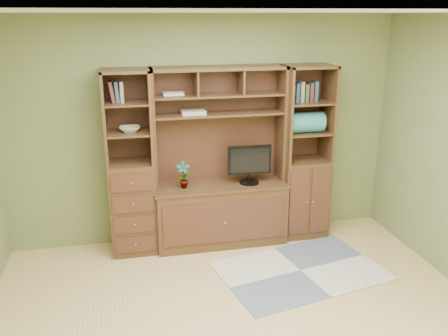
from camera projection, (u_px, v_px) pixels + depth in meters
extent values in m
cube|color=#D8B371|center=(247.00, 334.00, 4.02)|extent=(4.60, 4.10, 0.04)
cube|color=white|center=(253.00, 12.00, 3.21)|extent=(4.60, 4.10, 0.04)
cube|color=olive|center=(204.00, 131.00, 5.47)|extent=(4.50, 0.04, 2.60)
cube|color=#492F19|center=(221.00, 160.00, 5.34)|extent=(1.54, 0.53, 2.05)
cube|color=#492F19|center=(130.00, 164.00, 5.17)|extent=(0.50, 0.45, 2.05)
cube|color=#492F19|center=(305.00, 153.00, 5.59)|extent=(0.55, 0.45, 2.05)
cube|color=#9A9FA0|center=(300.00, 271.00, 5.00)|extent=(1.84, 1.41, 0.01)
cube|color=black|center=(250.00, 158.00, 5.37)|extent=(0.51, 0.24, 0.61)
imported|color=#AA4D39|center=(183.00, 175.00, 5.26)|extent=(0.16, 0.11, 0.31)
cube|color=beige|center=(193.00, 112.00, 5.20)|extent=(0.26, 0.19, 0.04)
imported|color=silver|center=(130.00, 129.00, 5.05)|extent=(0.22, 0.22, 0.05)
cube|color=teal|center=(306.00, 123.00, 5.42)|extent=(0.40, 0.23, 0.23)
cube|color=brown|center=(310.00, 121.00, 5.56)|extent=(0.38, 0.21, 0.21)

